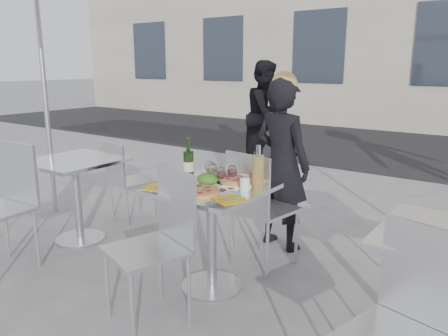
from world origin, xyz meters
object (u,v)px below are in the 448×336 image
Objects in this scene: chair_near at (160,233)px; salad_plate at (208,180)px; chair_far at (257,201)px; side_chair_lfar at (125,175)px; side_chair_lnear at (6,196)px; pedestrian_a at (266,115)px; main_table at (211,216)px; napkin_left at (159,187)px; pizza_near at (197,191)px; wineglass_white_b at (212,169)px; wineglass_white_a at (210,167)px; side_table_left at (76,183)px; woman_diner at (282,165)px; carafe at (258,171)px; pizza_far at (238,180)px; wineglass_red_a at (221,174)px; side_chair_rnear at (410,315)px; wine_bottle at (189,163)px; napkin_right at (230,199)px; wineglass_red_b at (232,172)px; sugar_shaker at (245,183)px.

chair_near is 4.29× the size of salad_plate.
chair_far is 1.61m from side_chair_lfar.
side_chair_lnear is 4.16m from pedestrian_a.
napkin_left is at bearing -140.53° from main_table.
wineglass_white_b is at bearing 98.95° from pizza_near.
chair_far is 5.87× the size of wineglass_white_a.
side_table_left is 0.52× the size of woman_diner.
chair_near reaches higher than chair_far.
woman_diner is at bearing 41.29° from side_chair_lnear.
pedestrian_a is 5.59× the size of carafe.
pizza_far is (0.12, 0.67, 0.21)m from chair_near.
napkin_left is at bearing -163.02° from pedestrian_a.
pedestrian_a reaches higher than chair_near.
wineglass_red_a is (0.10, 0.14, 0.10)m from pizza_near.
pizza_far is 0.22m from carafe.
main_table is 0.34m from wineglass_red_a.
side_table_left is 0.83× the size of side_chair_rnear.
chair_near is 1.44m from side_chair_rnear.
wine_bottle is (1.24, 0.08, 0.32)m from side_table_left.
woman_diner reaches higher than napkin_right.
chair_near is 0.39m from napkin_left.
woman_diner is 9.24× the size of wineglass_white_a.
napkin_right is (0.19, -0.37, -0.01)m from pizza_far.
napkin_left is (-0.25, -0.27, -0.11)m from wineglass_white_b.
side_table_left is 3.52m from pedestrian_a.
wineglass_red_b is (1.65, -0.52, 0.37)m from side_chair_lfar.
sugar_shaker is (1.74, 0.05, 0.26)m from side_table_left.
sugar_shaker is 0.68× the size of wineglass_white_b.
wineglass_white_b is at bearing -7.80° from wine_bottle.
wine_bottle reaches higher than wineglass_white_b.
wine_bottle is at bearing 131.15° from chair_near.
woman_diner is 0.91m from wineglass_red_b.
pizza_near is at bearing -178.22° from side_chair_rnear.
side_chair_rnear is at bearing -29.35° from carafe.
napkin_right reaches higher than side_table_left.
woman_diner is 4.94× the size of wine_bottle.
woman_diner reaches higher than wineglass_white_b.
pizza_far is 0.24m from wineglass_red_a.
side_table_left is 4.76× the size of wineglass_red_a.
wineglass_white_a reaches higher than side_chair_lfar.
carafe reaches higher than wineglass_white_a.
pizza_near is at bearing -81.05° from wineglass_white_b.
wineglass_red_b is (0.13, 0.06, 0.32)m from main_table.
side_chair_rnear is 2.98× the size of pizza_near.
side_chair_rnear is 5.02m from pedestrian_a.
wineglass_red_b is at bearing -156.00° from pedestrian_a.
side_chair_lnear reaches higher than pizza_far.
chair_near is (-0.13, -0.92, 0.01)m from chair_far.
wine_bottle reaches higher than wineglass_red_a.
side_chair_lfar is at bearing 163.33° from sugar_shaker.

